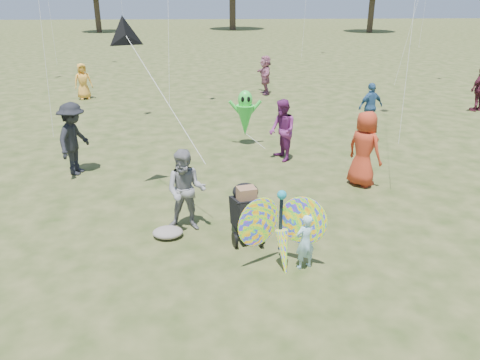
% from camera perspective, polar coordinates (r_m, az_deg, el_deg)
% --- Properties ---
extents(ground, '(160.00, 160.00, 0.00)m').
position_cam_1_polar(ground, '(8.29, 2.02, -10.96)').
color(ground, '#51592B').
rests_on(ground, ground).
extents(child_girl, '(0.44, 0.37, 1.02)m').
position_cam_1_polar(child_girl, '(8.19, 7.94, -7.46)').
color(child_girl, '#A1D2E3').
rests_on(child_girl, ground).
extents(adult_man, '(0.89, 0.73, 1.69)m').
position_cam_1_polar(adult_man, '(9.32, -6.60, -1.30)').
color(adult_man, gray).
rests_on(adult_man, ground).
extents(grey_bag, '(0.60, 0.49, 0.19)m').
position_cam_1_polar(grey_bag, '(9.39, -8.79, -6.33)').
color(grey_bag, gray).
rests_on(grey_bag, ground).
extents(crowd_a, '(1.03, 1.09, 1.88)m').
position_cam_1_polar(crowd_a, '(11.84, 14.90, 3.68)').
color(crowd_a, '#AD331B').
rests_on(crowd_a, ground).
extents(crowd_b, '(0.98, 1.37, 1.91)m').
position_cam_1_polar(crowd_b, '(12.93, -19.60, 4.75)').
color(crowd_b, black).
rests_on(crowd_b, ground).
extents(crowd_c, '(1.04, 0.70, 1.63)m').
position_cam_1_polar(crowd_c, '(16.96, 15.63, 8.62)').
color(crowd_c, '#345F8F').
rests_on(crowd_c, ground).
extents(crowd_e, '(0.86, 0.99, 1.75)m').
position_cam_1_polar(crowd_e, '(13.29, 5.17, 6.04)').
color(crowd_e, '#76276B').
rests_on(crowd_e, ground).
extents(crowd_g, '(0.92, 0.79, 1.58)m').
position_cam_1_polar(crowd_g, '(22.41, -18.60, 11.33)').
color(crowd_g, gold).
rests_on(crowd_g, ground).
extents(crowd_h, '(1.12, 0.85, 1.77)m').
position_cam_1_polar(crowd_h, '(21.33, 27.22, 9.83)').
color(crowd_h, '#4F1A29').
rests_on(crowd_h, ground).
extents(crowd_j, '(0.65, 1.68, 1.77)m').
position_cam_1_polar(crowd_j, '(22.45, 3.10, 12.68)').
color(crowd_j, '#A65F79').
rests_on(crowd_j, ground).
extents(jogging_stroller, '(0.65, 1.11, 1.09)m').
position_cam_1_polar(jogging_stroller, '(9.06, 0.75, -3.48)').
color(jogging_stroller, black).
rests_on(jogging_stroller, ground).
extents(butterfly_kite, '(1.74, 0.75, 1.66)m').
position_cam_1_polar(butterfly_kite, '(8.05, 5.12, -6.23)').
color(butterfly_kite, '#FF2854').
rests_on(butterfly_kite, ground).
extents(delta_kite_rig, '(2.10, 2.09, 2.70)m').
position_cam_1_polar(delta_kite_rig, '(10.59, -13.69, 16.64)').
color(delta_kite_rig, black).
rests_on(delta_kite_rig, ground).
extents(alien_kite, '(1.12, 0.69, 1.74)m').
position_cam_1_polar(alien_kite, '(14.55, 0.63, 7.92)').
color(alien_kite, '#35E342').
rests_on(alien_kite, ground).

